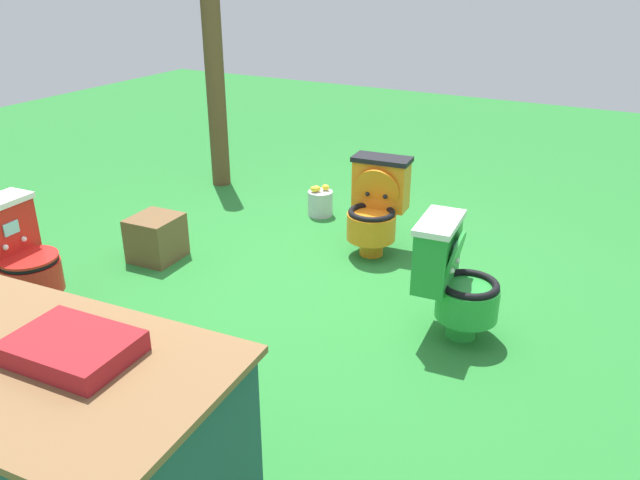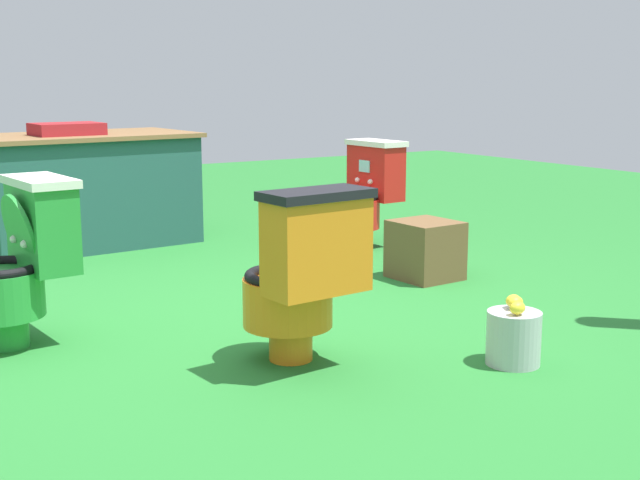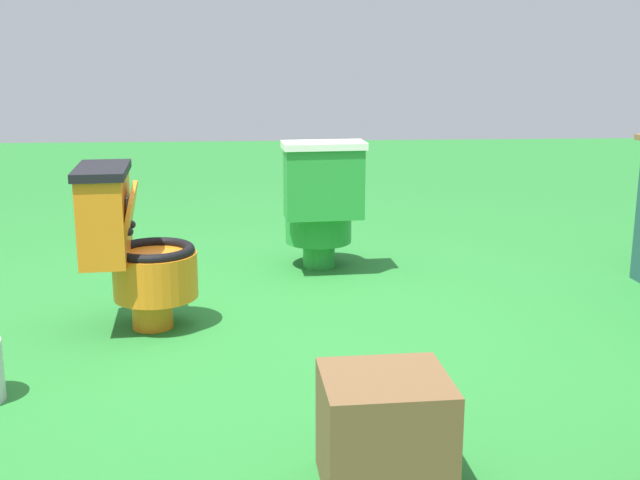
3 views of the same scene
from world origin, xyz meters
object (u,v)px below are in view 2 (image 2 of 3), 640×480
object	(u,v)px
toilet_green	(20,260)
toilet_red	(363,193)
lemon_bucket	(514,336)
vendor_table	(85,189)
small_crate	(425,250)
toilet_orange	(301,275)

from	to	relation	value
toilet_green	toilet_red	xyz separation A→B (m)	(2.51, 1.01, -0.00)
toilet_red	lemon_bucket	bearing A→B (deg)	155.52
lemon_bucket	toilet_green	bearing A→B (deg)	140.38
toilet_green	vendor_table	xyz separation A→B (m)	(0.92, 2.10, 0.02)
small_crate	lemon_bucket	bearing A→B (deg)	-115.50
toilet_red	lemon_bucket	distance (m)	2.52
toilet_orange	vendor_table	bearing A→B (deg)	84.31
lemon_bucket	small_crate	bearing A→B (deg)	64.50
toilet_green	vendor_table	bearing A→B (deg)	-28.49
toilet_orange	lemon_bucket	bearing A→B (deg)	-37.09
toilet_orange	small_crate	bearing A→B (deg)	28.48
toilet_red	vendor_table	bearing A→B (deg)	51.97
small_crate	toilet_orange	bearing A→B (deg)	-146.59
toilet_green	toilet_red	bearing A→B (deg)	-72.83
toilet_red	toilet_green	bearing A→B (deg)	108.29
toilet_green	toilet_orange	bearing A→B (deg)	-139.46
toilet_green	toilet_red	size ratio (longest dim) A/B	1.00
toilet_orange	vendor_table	world-z (taller)	vendor_table
toilet_red	vendor_table	distance (m)	1.92
vendor_table	toilet_orange	bearing A→B (deg)	-90.76
toilet_red	toilet_orange	bearing A→B (deg)	135.66
toilet_orange	toilet_red	distance (m)	2.49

